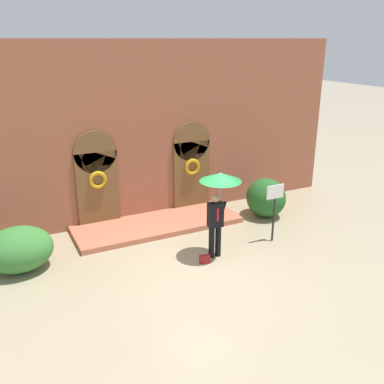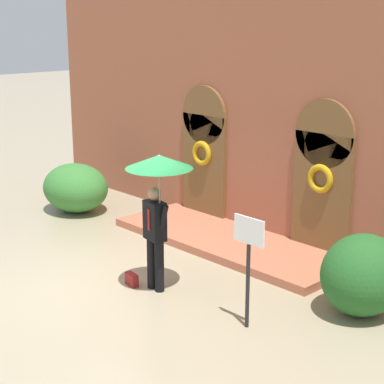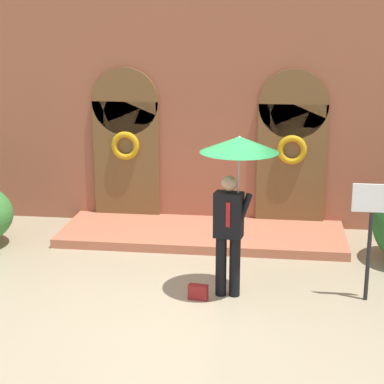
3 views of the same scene
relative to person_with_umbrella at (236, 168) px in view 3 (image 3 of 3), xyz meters
The scene contains 5 objects.
ground_plane 2.13m from the person_with_umbrella, 143.62° to the right, with size 80.00×80.00×0.00m, color tan.
building_facade 3.75m from the person_with_umbrella, 101.95° to the left, with size 14.00×2.30×5.60m.
person_with_umbrella is the anchor object (origin of this frame).
handbag 1.88m from the person_with_umbrella, 158.54° to the right, with size 0.28×0.12×0.22m, color maroon.
sign_post 2.03m from the person_with_umbrella, ahead, with size 0.56×0.06×1.72m.
Camera 3 is at (1.28, -8.13, 3.89)m, focal length 60.00 mm.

